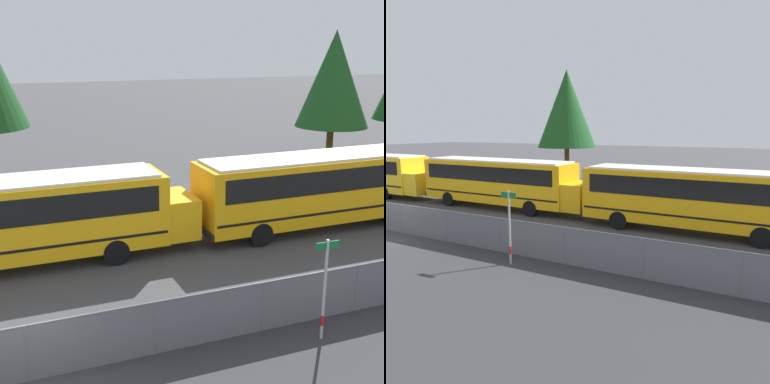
{
  "view_description": "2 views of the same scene",
  "coord_description": "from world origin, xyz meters",
  "views": [
    {
      "loc": [
        -0.45,
        -11.58,
        7.7
      ],
      "look_at": [
        6.98,
        7.17,
        2.05
      ],
      "focal_mm": 50.0,
      "sensor_mm": 36.0,
      "label": 1
    },
    {
      "loc": [
        16.19,
        -11.87,
        5.11
      ],
      "look_at": [
        6.58,
        6.34,
        1.65
      ],
      "focal_mm": 35.0,
      "sensor_mm": 36.0,
      "label": 2
    }
  ],
  "objects": [
    {
      "name": "ground_plane",
      "position": [
        0.0,
        0.0,
        0.0
      ],
      "size": [
        200.0,
        200.0,
        0.0
      ],
      "primitive_type": "plane",
      "color": "#424244"
    },
    {
      "name": "fence",
      "position": [
        -0.0,
        -0.0,
        0.76
      ],
      "size": [
        74.75,
        0.07,
        1.47
      ],
      "color": "#9EA0A5",
      "rests_on": "ground_plane"
    },
    {
      "name": "school_bus_2",
      "position": [
        0.52,
        7.11,
        1.88
      ],
      "size": [
        12.13,
        2.53,
        3.17
      ],
      "color": "#EDA80F",
      "rests_on": "ground_plane"
    },
    {
      "name": "school_bus_3",
      "position": [
        12.88,
        6.82,
        1.88
      ],
      "size": [
        12.13,
        2.53,
        3.17
      ],
      "color": "orange",
      "rests_on": "ground_plane"
    },
    {
      "name": "street_sign",
      "position": [
        7.51,
        -0.95,
        1.51
      ],
      "size": [
        0.7,
        0.09,
        2.84
      ],
      "color": "#B7B7BC",
      "rests_on": "ground_plane"
    },
    {
      "name": "tree_2",
      "position": [
        20.46,
        16.95,
        5.49
      ],
      "size": [
        4.61,
        4.61,
        8.5
      ],
      "color": "#51381E",
      "rests_on": "ground_plane"
    }
  ]
}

